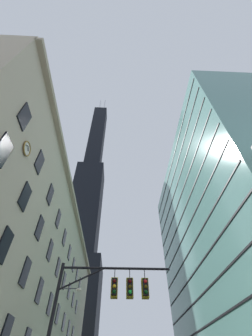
{
  "coord_description": "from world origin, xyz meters",
  "views": [
    {
      "loc": [
        -3.14,
        -11.43,
        1.34
      ],
      "look_at": [
        -2.22,
        11.63,
        24.95
      ],
      "focal_mm": 22.96,
      "sensor_mm": 36.0,
      "label": 1
    }
  ],
  "objects": [
    {
      "name": "dark_skyscraper",
      "position": [
        -20.86,
        84.37,
        55.85
      ],
      "size": [
        22.19,
        22.19,
        188.71
      ],
      "color": "black",
      "rests_on": "ground"
    },
    {
      "name": "street_lamppost",
      "position": [
        -8.35,
        10.93,
        4.8
      ],
      "size": [
        2.4,
        0.32,
        7.82
      ],
      "color": "#47474C",
      "rests_on": "sidewalk_left"
    },
    {
      "name": "traffic_signal_mast",
      "position": [
        -3.54,
        2.25,
        4.87
      ],
      "size": [
        6.74,
        0.63,
        6.55
      ],
      "color": "black",
      "rests_on": "sidewalk_left"
    },
    {
      "name": "glass_office_midrise",
      "position": [
        18.27,
        28.59,
        23.54
      ],
      "size": [
        14.65,
        48.16,
        47.08
      ],
      "color": "slate",
      "rests_on": "ground"
    },
    {
      "name": "station_building",
      "position": [
        -19.74,
        22.66,
        11.92
      ],
      "size": [
        18.16,
        57.32,
        23.88
      ],
      "color": "#BCAF93",
      "rests_on": "ground"
    }
  ]
}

